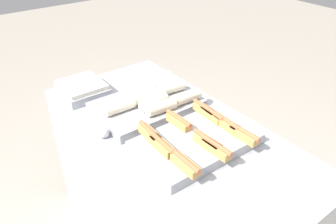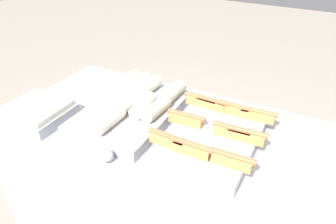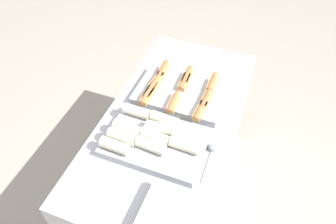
% 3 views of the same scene
% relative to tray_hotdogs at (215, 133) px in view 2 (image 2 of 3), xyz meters
% --- Properties ---
extents(counter, '(1.51, 0.74, 0.89)m').
position_rel_tray_hotdogs_xyz_m(counter, '(-0.18, -0.00, -0.48)').
color(counter, '#A8AAB2').
rests_on(counter, ground_plane).
extents(tray_hotdogs, '(0.42, 0.54, 0.10)m').
position_rel_tray_hotdogs_xyz_m(tray_hotdogs, '(0.00, 0.00, 0.00)').
color(tray_hotdogs, '#A8AAB2').
rests_on(tray_hotdogs, counter).
extents(tray_wraps, '(0.36, 0.53, 0.11)m').
position_rel_tray_hotdogs_xyz_m(tray_wraps, '(-0.39, 0.01, 0.01)').
color(tray_wraps, '#A8AAB2').
rests_on(tray_wraps, counter).
extents(tray_side_front, '(0.26, 0.24, 0.07)m').
position_rel_tray_hotdogs_xyz_m(tray_side_front, '(-0.76, -0.21, -0.00)').
color(tray_side_front, '#A8AAB2').
rests_on(tray_side_front, counter).
extents(serving_spoon_near, '(0.24, 0.05, 0.05)m').
position_rel_tray_hotdogs_xyz_m(serving_spoon_near, '(-0.33, -0.30, -0.02)').
color(serving_spoon_near, '#B2B5BA').
rests_on(serving_spoon_near, counter).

